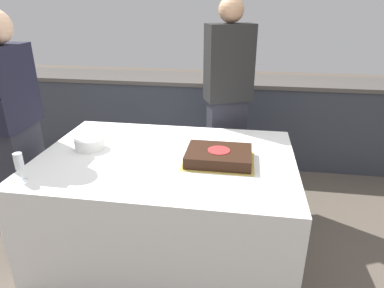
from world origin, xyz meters
The scene contains 9 objects.
ground_plane centered at (0.00, 0.00, 0.00)m, with size 14.00×14.00×0.00m, color brown.
back_counter centered at (0.00, 1.67, 0.46)m, with size 4.40×0.58×0.92m.
dining_table centered at (0.00, 0.00, 0.37)m, with size 1.71×1.19×0.74m.
cake centered at (0.36, -0.02, 0.78)m, with size 0.46×0.36×0.08m.
plate_stack centered at (-0.56, 0.04, 0.78)m, with size 0.20×0.20×0.08m.
wine_glass centered at (-0.75, -0.46, 0.86)m, with size 0.06×0.06×0.17m.
side_plate_near_cake centered at (0.42, 0.29, 0.74)m, with size 0.20×0.20×0.00m.
person_cutting_cake centered at (0.36, 0.81, 0.90)m, with size 0.43×0.34×1.74m.
person_seated_left centered at (-1.07, 0.00, 0.87)m, with size 0.22×0.41×1.66m.
Camera 1 is at (0.50, -2.03, 1.71)m, focal length 32.00 mm.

